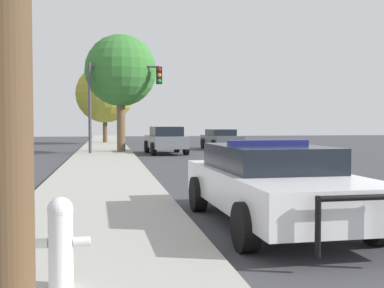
{
  "coord_description": "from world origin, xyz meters",
  "views": [
    {
      "loc": [
        -4.93,
        -6.79,
        1.69
      ],
      "look_at": [
        -1.48,
        12.78,
        0.82
      ],
      "focal_mm": 45.0,
      "sensor_mm": 36.0,
      "label": 1
    }
  ],
  "objects_px": {
    "police_car": "(272,182)",
    "fire_hydrant": "(61,239)",
    "tree_sidewalk_mid": "(121,71)",
    "traffic_light": "(121,89)",
    "car_background_midblock": "(166,140)",
    "tree_sidewalk_far": "(105,94)",
    "car_background_oncoming": "(221,138)"
  },
  "relations": [
    {
      "from": "police_car",
      "to": "car_background_midblock",
      "type": "height_order",
      "value": "car_background_midblock"
    },
    {
      "from": "fire_hydrant",
      "to": "tree_sidewalk_far",
      "type": "xyz_separation_m",
      "value": [
        0.27,
        34.86,
        3.46
      ]
    },
    {
      "from": "traffic_light",
      "to": "tree_sidewalk_mid",
      "type": "distance_m",
      "value": 1.78
    },
    {
      "from": "tree_sidewalk_mid",
      "to": "police_car",
      "type": "bearing_deg",
      "value": -84.23
    },
    {
      "from": "traffic_light",
      "to": "car_background_midblock",
      "type": "bearing_deg",
      "value": 17.01
    },
    {
      "from": "traffic_light",
      "to": "tree_sidewalk_mid",
      "type": "bearing_deg",
      "value": 87.85
    },
    {
      "from": "police_car",
      "to": "fire_hydrant",
      "type": "bearing_deg",
      "value": 41.75
    },
    {
      "from": "car_background_oncoming",
      "to": "car_background_midblock",
      "type": "distance_m",
      "value": 5.73
    },
    {
      "from": "fire_hydrant",
      "to": "car_background_midblock",
      "type": "height_order",
      "value": "car_background_midblock"
    },
    {
      "from": "tree_sidewalk_mid",
      "to": "tree_sidewalk_far",
      "type": "bearing_deg",
      "value": 94.17
    },
    {
      "from": "police_car",
      "to": "car_background_oncoming",
      "type": "distance_m",
      "value": 23.01
    },
    {
      "from": "traffic_light",
      "to": "car_background_oncoming",
      "type": "xyz_separation_m",
      "value": [
        6.53,
        4.78,
        -2.77
      ]
    },
    {
      "from": "fire_hydrant",
      "to": "tree_sidewalk_mid",
      "type": "relative_size",
      "value": 0.13
    },
    {
      "from": "fire_hydrant",
      "to": "tree_sidewalk_far",
      "type": "bearing_deg",
      "value": 89.56
    },
    {
      "from": "fire_hydrant",
      "to": "traffic_light",
      "type": "distance_m",
      "value": 20.93
    },
    {
      "from": "car_background_midblock",
      "to": "tree_sidewalk_mid",
      "type": "bearing_deg",
      "value": 161.47
    },
    {
      "from": "car_background_midblock",
      "to": "fire_hydrant",
      "type": "bearing_deg",
      "value": -102.73
    },
    {
      "from": "tree_sidewalk_far",
      "to": "car_background_oncoming",
      "type": "bearing_deg",
      "value": -51.69
    },
    {
      "from": "tree_sidewalk_far",
      "to": "tree_sidewalk_mid",
      "type": "bearing_deg",
      "value": -85.83
    },
    {
      "from": "fire_hydrant",
      "to": "car_background_midblock",
      "type": "relative_size",
      "value": 0.21
    },
    {
      "from": "traffic_light",
      "to": "car_background_midblock",
      "type": "height_order",
      "value": "traffic_light"
    },
    {
      "from": "police_car",
      "to": "fire_hydrant",
      "type": "xyz_separation_m",
      "value": [
        -3.14,
        -2.93,
        -0.13
      ]
    },
    {
      "from": "car_background_midblock",
      "to": "tree_sidewalk_mid",
      "type": "distance_m",
      "value": 4.51
    },
    {
      "from": "fire_hydrant",
      "to": "traffic_light",
      "type": "bearing_deg",
      "value": 86.84
    },
    {
      "from": "fire_hydrant",
      "to": "tree_sidewalk_far",
      "type": "height_order",
      "value": "tree_sidewalk_far"
    },
    {
      "from": "traffic_light",
      "to": "car_background_oncoming",
      "type": "distance_m",
      "value": 8.55
    },
    {
      "from": "car_background_oncoming",
      "to": "car_background_midblock",
      "type": "xyz_separation_m",
      "value": [
        -4.08,
        -4.03,
        0.09
      ]
    },
    {
      "from": "traffic_light",
      "to": "tree_sidewalk_mid",
      "type": "relative_size",
      "value": 0.73
    },
    {
      "from": "police_car",
      "to": "car_background_midblock",
      "type": "bearing_deg",
      "value": -92.71
    },
    {
      "from": "car_background_oncoming",
      "to": "car_background_midblock",
      "type": "bearing_deg",
      "value": 40.56
    },
    {
      "from": "fire_hydrant",
      "to": "tree_sidewalk_mid",
      "type": "xyz_separation_m",
      "value": [
        1.2,
        22.11,
        3.96
      ]
    },
    {
      "from": "police_car",
      "to": "traffic_light",
      "type": "relative_size",
      "value": 1.07
    }
  ]
}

